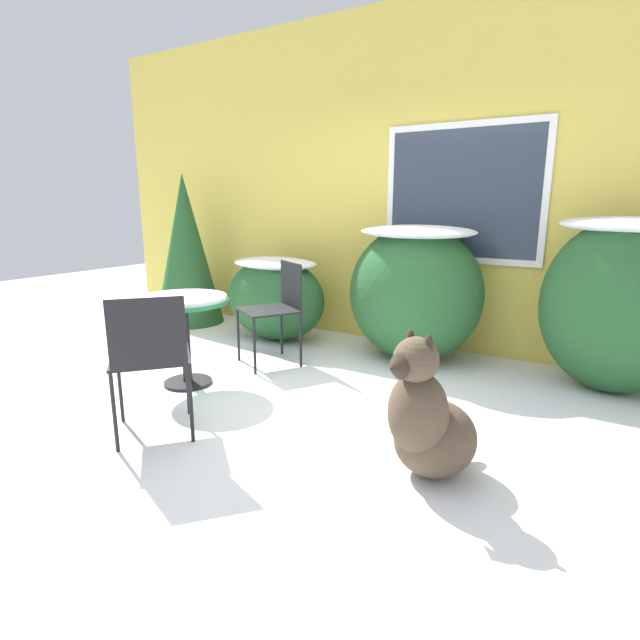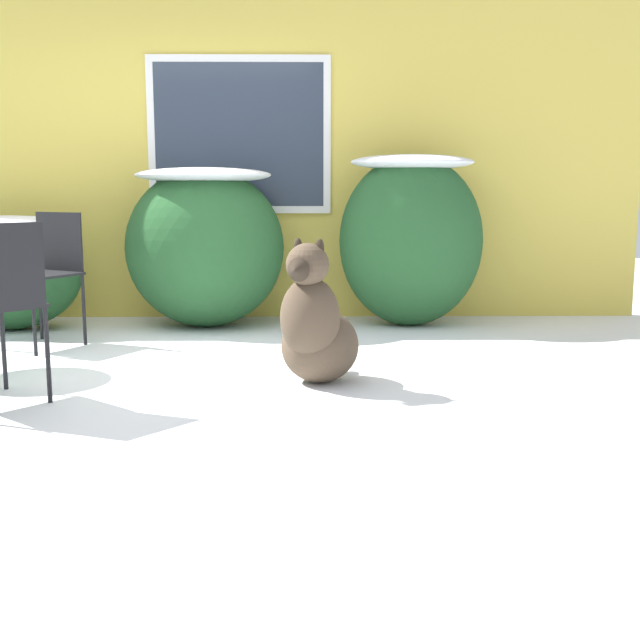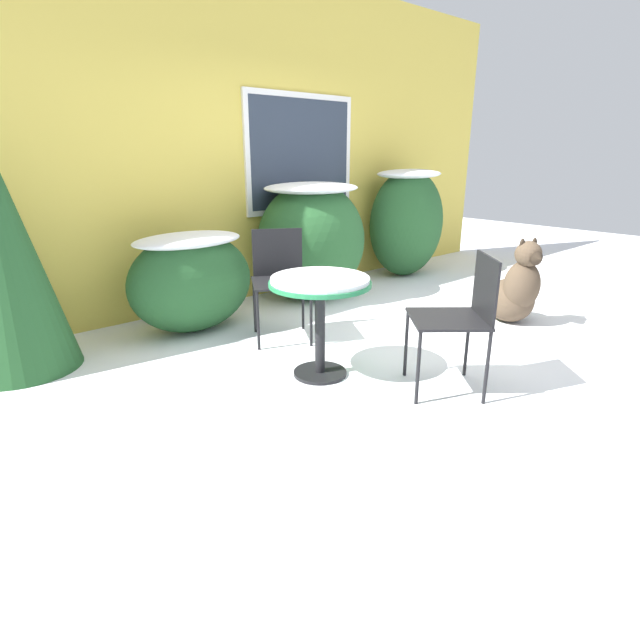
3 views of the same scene
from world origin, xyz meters
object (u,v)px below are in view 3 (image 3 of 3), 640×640
dog (515,291)px  patio_chair_near_table (280,276)px  patio_chair_far_side (460,314)px  patio_table (320,296)px

dog → patio_chair_near_table: bearing=172.6°
patio_chair_far_side → dog: 1.70m
patio_chair_near_table → patio_chair_far_side: same height
patio_table → patio_chair_near_table: patio_chair_near_table is taller
patio_chair_far_side → patio_chair_near_table: bearing=-130.3°
patio_chair_far_side → dog: size_ratio=1.12×
patio_table → dog: dog is taller
patio_table → patio_chair_far_side: size_ratio=0.79×
patio_table → dog: 2.21m
patio_table → dog: bearing=-8.6°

